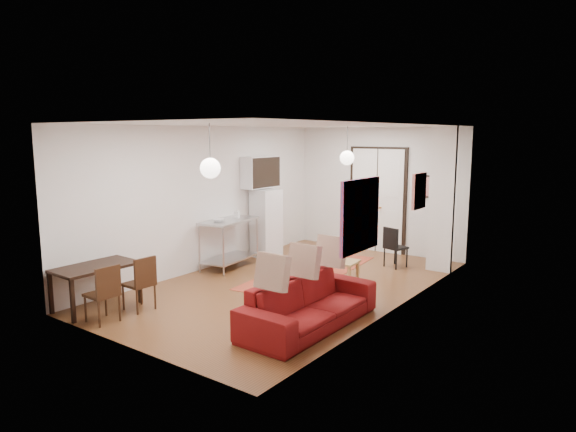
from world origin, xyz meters
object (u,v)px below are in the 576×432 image
Objects in this scene: dining_table at (96,270)px; sofa at (310,303)px; dining_chair_near at (143,278)px; dining_chair_far at (106,288)px; black_side_chair at (398,243)px; coffee_table at (333,262)px; fridge at (266,223)px; kitchen_counter at (229,236)px.

sofa is at bearing 23.02° from dining_table.
dining_chair_near and dining_chair_far have the same top height.
dining_table is 5.94m from black_side_chair.
dining_table is at bearing -122.11° from coffee_table.
black_side_chair is (2.76, 0.94, -0.27)m from fridge.
fridge reaches higher than dining_table.
fridge is 4.32m from dining_table.
dining_chair_near is at bearing -117.58° from coffee_table.
sofa is 1.84× the size of dining_table.
dining_table is (-2.23, -3.55, 0.27)m from coffee_table.
coffee_table is (-0.94, 2.20, 0.01)m from sofa.
kitchen_counter is 1.61× the size of dining_chair_near.
fridge is 4.59m from dining_chair_far.
sofa is 2.42× the size of coffee_table.
coffee_table is 1.13× the size of dining_chair_near.
sofa is 2.72× the size of dining_chair_near.
sofa is 3.45m from dining_table.
dining_chair_near reaches higher than sofa.
dining_table reaches higher than coffee_table.
kitchen_counter reaches higher than dining_chair_near.
coffee_table is at bearing 3.36° from kitchen_counter.
dining_chair_near reaches higher than dining_table.
coffee_table is 4.11m from dining_chair_far.
dining_table is at bearing 113.60° from sofa.
sofa is at bearing -36.92° from kitchen_counter.
fridge reaches higher than dining_chair_near.
black_side_chair is (0.52, 1.71, 0.14)m from coffee_table.
coffee_table is 0.76× the size of dining_table.
dining_chair_far reaches higher than black_side_chair.
coffee_table is 4.20m from dining_table.
kitchen_counter is at bearing -168.09° from dining_chair_far.
sofa reaches higher than coffee_table.
fridge reaches higher than sofa.
dining_chair_near is at bearing 110.11° from sofa.
black_side_chair is (2.15, 5.48, -0.01)m from dining_chair_far.
dining_table is 0.75m from dining_chair_near.
dining_chair_near is at bearing 82.87° from black_side_chair.
dining_chair_near is (-2.57, -0.91, 0.15)m from sofa.
dining_chair_near is 1.02× the size of black_side_chair.
coffee_table is at bearing 23.69° from sofa.
black_side_chair is (-0.42, 3.91, 0.15)m from sofa.
fridge is at bearing 47.44° from sofa.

